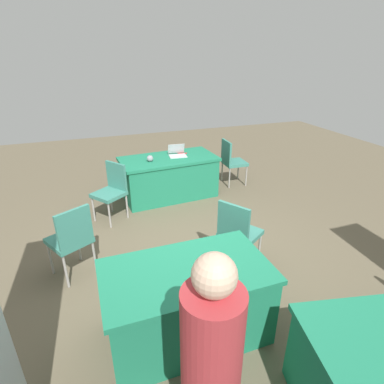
% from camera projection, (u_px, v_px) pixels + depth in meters
% --- Properties ---
extents(ground_plane, '(14.40, 14.40, 0.00)m').
position_uv_depth(ground_plane, '(189.00, 261.00, 4.15)').
color(ground_plane, brown).
extents(table_foreground, '(1.83, 1.01, 0.77)m').
position_uv_depth(table_foreground, '(169.00, 177.00, 5.89)').
color(table_foreground, '#1E7A56').
rests_on(table_foreground, ground).
extents(table_back_left, '(1.55, 0.89, 0.77)m').
position_uv_depth(table_back_left, '(187.00, 302.00, 2.96)').
color(table_back_left, '#1E7A56').
rests_on(table_back_left, ground).
extents(chair_tucked_left, '(0.60, 0.60, 0.96)m').
position_uv_depth(chair_tucked_left, '(71.00, 237.00, 3.68)').
color(chair_tucked_left, '#9E9993').
rests_on(chair_tucked_left, ground).
extents(chair_tucked_right, '(0.61, 0.61, 0.96)m').
position_uv_depth(chair_tucked_right, '(238.00, 231.00, 3.81)').
color(chair_tucked_right, '#9E9993').
rests_on(chair_tucked_right, ground).
extents(chair_aisle, '(0.45, 0.45, 0.94)m').
position_uv_depth(chair_aisle, '(232.00, 160.00, 6.37)').
color(chair_aisle, '#9E9993').
rests_on(chair_aisle, ground).
extents(chair_by_pillar, '(0.62, 0.62, 0.94)m').
position_uv_depth(chair_by_pillar, '(112.00, 189.00, 5.03)').
color(chair_by_pillar, '#9E9993').
rests_on(chair_by_pillar, ground).
extents(person_attendee_browsing, '(0.45, 0.45, 1.72)m').
position_uv_depth(person_attendee_browsing, '(211.00, 368.00, 1.73)').
color(person_attendee_browsing, '#26262D').
rests_on(person_attendee_browsing, ground).
extents(laptop_silver, '(0.34, 0.32, 0.21)m').
position_uv_depth(laptop_silver, '(177.00, 154.00, 5.83)').
color(laptop_silver, silver).
rests_on(laptop_silver, table_foreground).
extents(yarn_ball, '(0.11, 0.11, 0.11)m').
position_uv_depth(yarn_ball, '(150.00, 158.00, 5.52)').
color(yarn_ball, gray).
rests_on(yarn_ball, table_foreground).
extents(scissors_red, '(0.18, 0.06, 0.01)m').
position_uv_depth(scissors_red, '(182.00, 153.00, 5.96)').
color(scissors_red, red).
rests_on(scissors_red, table_foreground).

